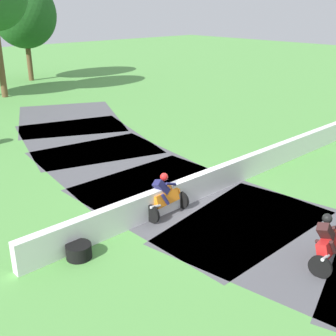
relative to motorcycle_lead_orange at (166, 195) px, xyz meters
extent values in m
plane|color=#569947|center=(1.22, 0.12, -0.64)|extent=(120.00, 120.00, 0.00)
cube|color=#515156|center=(3.99, 13.25, -0.64)|extent=(8.43, 9.45, 0.01)
cube|color=#515156|center=(2.41, 9.03, -0.64)|extent=(7.63, 9.06, 0.01)
cube|color=#515156|center=(1.48, 4.62, -0.64)|extent=(6.66, 8.47, 0.01)
cube|color=#515156|center=(1.22, 0.12, -0.64)|extent=(5.82, 7.89, 0.01)
cube|color=#515156|center=(1.65, -4.37, -0.64)|extent=(6.91, 8.63, 0.01)
cube|color=white|center=(6.32, 0.22, -0.19)|extent=(22.90, 0.73, 0.90)
cylinder|color=black|center=(0.63, -0.04, -0.35)|extent=(0.16, 0.75, 0.74)
cylinder|color=black|center=(-0.76, -0.17, -0.35)|extent=(0.16, 0.75, 0.74)
cube|color=orange|center=(-0.07, -0.02, -0.06)|extent=(1.03, 0.47, 0.46)
ellipsoid|color=orange|center=(0.10, 0.06, 0.19)|extent=(0.47, 0.37, 0.31)
cone|color=orange|center=(0.60, 0.07, 0.05)|extent=(0.42, 0.43, 0.48)
cylinder|color=#B2B2B7|center=(-0.66, -0.22, -0.11)|extent=(0.42, 0.13, 0.18)
cube|color=#1E1E4C|center=(-0.16, 0.07, 0.30)|extent=(0.53, 0.43, 0.62)
sphere|color=red|center=(0.05, 0.17, 0.57)|extent=(0.26, 0.26, 0.26)
cylinder|color=#1E1E4C|center=(0.10, 0.28, 0.28)|extent=(0.43, 0.11, 0.24)
cylinder|color=#1E1E4C|center=(0.13, -0.07, 0.38)|extent=(0.43, 0.11, 0.24)
cylinder|color=#1E1E4C|center=(-0.27, 0.14, -0.09)|extent=(0.29, 0.21, 0.42)
cylinder|color=#1E1E4C|center=(-0.24, -0.21, 0.00)|extent=(0.29, 0.21, 0.42)
cylinder|color=black|center=(0.50, -5.18, -0.35)|extent=(0.21, 0.74, 0.73)
cube|color=red|center=(1.18, -4.99, -0.06)|extent=(1.05, 0.53, 0.46)
ellipsoid|color=red|center=(1.34, -4.90, 0.19)|extent=(0.49, 0.40, 0.30)
cylinder|color=#B2B2B7|center=(0.61, -5.23, -0.11)|extent=(0.42, 0.16, 0.18)
cube|color=#331919|center=(1.08, -4.91, 0.31)|extent=(0.55, 0.41, 0.62)
sphere|color=black|center=(1.29, -4.81, 0.58)|extent=(0.26, 0.26, 0.26)
cylinder|color=#331919|center=(1.33, -4.69, 0.29)|extent=(0.44, 0.14, 0.24)
cylinder|color=#331919|center=(1.38, -5.03, 0.38)|extent=(0.44, 0.14, 0.24)
cylinder|color=#331919|center=(0.97, -4.85, -0.09)|extent=(0.30, 0.19, 0.42)
cylinder|color=#331919|center=(1.03, -5.19, 0.00)|extent=(0.30, 0.19, 0.42)
cylinder|color=black|center=(-3.51, -0.38, -0.54)|extent=(0.70, 0.70, 0.20)
cylinder|color=black|center=(-3.51, -0.38, -0.34)|extent=(0.70, 0.70, 0.20)
cylinder|color=brown|center=(8.38, 27.42, 1.01)|extent=(0.44, 0.44, 3.29)
ellipsoid|color=#1E511E|center=(8.38, 27.42, 4.94)|extent=(5.38, 5.38, 5.65)
cylinder|color=brown|center=(3.67, 21.89, 1.90)|extent=(0.44, 0.44, 5.08)
camera|label=1|loc=(-8.38, -9.35, 5.78)|focal=45.72mm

